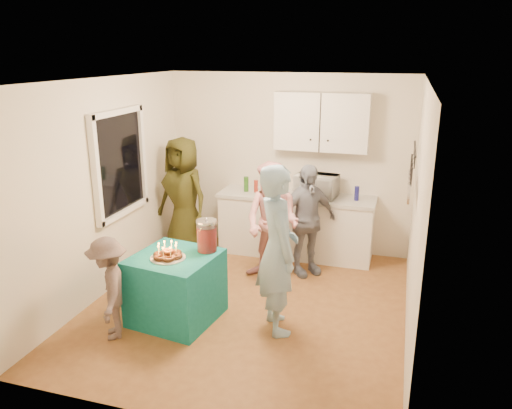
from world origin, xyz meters
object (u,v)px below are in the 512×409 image
(punch_jar, at_px, (207,236))
(woman_back_center, at_px, (272,224))
(microwave, at_px, (316,186))
(counter, at_px, (296,227))
(man_birthday, at_px, (278,250))
(woman_back_right, at_px, (306,220))
(child_near_left, at_px, (109,288))
(party_table, at_px, (176,287))
(woman_back_left, at_px, (183,197))

(punch_jar, xyz_separation_m, woman_back_center, (0.48, 1.00, -0.14))
(microwave, bearing_deg, counter, -173.09)
(counter, relative_size, man_birthday, 1.21)
(woman_back_right, bearing_deg, punch_jar, -163.37)
(counter, bearing_deg, child_near_left, -116.55)
(microwave, bearing_deg, child_near_left, -114.17)
(microwave, relative_size, punch_jar, 1.69)
(counter, relative_size, party_table, 2.59)
(party_table, relative_size, woman_back_left, 0.49)
(counter, height_order, punch_jar, punch_jar)
(microwave, xyz_separation_m, punch_jar, (-0.86, -1.97, -0.14))
(woman_back_right, bearing_deg, child_near_left, -168.98)
(microwave, height_order, man_birthday, man_birthday)
(counter, height_order, microwave, microwave)
(party_table, bearing_deg, man_birthday, 6.73)
(woman_back_left, bearing_deg, punch_jar, -38.98)
(man_birthday, distance_m, woman_back_center, 1.17)
(punch_jar, height_order, man_birthday, man_birthday)
(punch_jar, distance_m, child_near_left, 1.16)
(microwave, relative_size, woman_back_right, 0.38)
(punch_jar, bearing_deg, woman_back_right, 58.12)
(child_near_left, bearing_deg, party_table, 106.14)
(woman_back_right, height_order, child_near_left, woman_back_right)
(woman_back_left, xyz_separation_m, woman_back_right, (1.85, -0.20, -0.12))
(microwave, distance_m, party_table, 2.58)
(punch_jar, height_order, woman_back_right, woman_back_right)
(man_birthday, distance_m, child_near_left, 1.78)
(punch_jar, bearing_deg, child_near_left, -135.72)
(child_near_left, bearing_deg, punch_jar, 103.37)
(woman_back_right, bearing_deg, woman_back_center, -177.08)
(woman_back_left, height_order, woman_back_center, woman_back_left)
(woman_back_left, relative_size, child_near_left, 1.58)
(counter, xyz_separation_m, party_table, (-0.87, -2.20, -0.05))
(microwave, relative_size, woman_back_center, 0.36)
(party_table, bearing_deg, microwave, 62.34)
(party_table, height_order, woman_back_left, woman_back_left)
(microwave, bearing_deg, party_table, -110.74)
(counter, relative_size, woman_back_left, 1.27)
(counter, distance_m, child_near_left, 3.05)
(man_birthday, xyz_separation_m, woman_back_center, (-0.35, 1.11, -0.12))
(counter, distance_m, punch_jar, 2.11)
(microwave, relative_size, woman_back_left, 0.33)
(punch_jar, bearing_deg, counter, 73.53)
(microwave, distance_m, woman_back_center, 1.07)
(man_birthday, xyz_separation_m, woman_back_right, (0.01, 1.46, -0.16))
(punch_jar, bearing_deg, microwave, 66.31)
(woman_back_left, height_order, child_near_left, woman_back_left)
(man_birthday, xyz_separation_m, woman_back_left, (-1.83, 1.67, -0.04))
(microwave, height_order, child_near_left, microwave)
(microwave, relative_size, child_near_left, 0.52)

